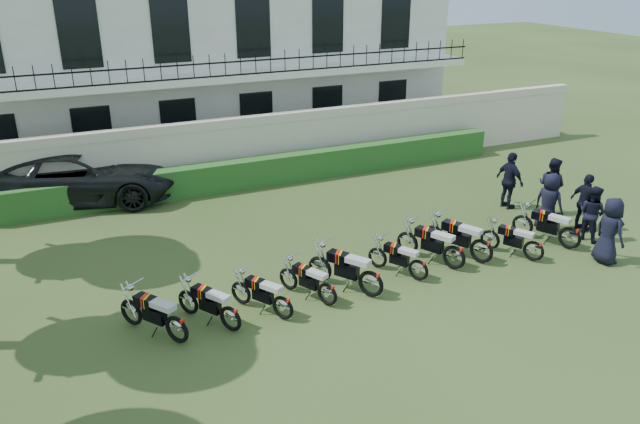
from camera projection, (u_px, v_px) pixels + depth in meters
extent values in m
plane|color=#2E441B|center=(331.00, 278.00, 15.64)|extent=(100.00, 100.00, 0.00)
cube|color=beige|center=(235.00, 154.00, 22.01)|extent=(30.00, 0.30, 2.00)
cube|color=beige|center=(234.00, 122.00, 21.57)|extent=(30.00, 0.35, 0.30)
cube|color=#254F1C|center=(270.00, 170.00, 21.90)|extent=(18.00, 0.60, 1.00)
cube|color=white|center=(190.00, 59.00, 26.12)|extent=(20.00, 8.00, 7.00)
cube|color=white|center=(221.00, 77.00, 22.16)|extent=(20.00, 1.40, 0.25)
cube|color=black|center=(225.00, 62.00, 21.38)|extent=(20.00, 0.05, 0.05)
cube|color=black|center=(226.00, 76.00, 21.55)|extent=(20.00, 0.05, 0.05)
cube|color=black|center=(94.00, 138.00, 21.79)|extent=(1.30, 0.12, 2.20)
cube|color=black|center=(79.00, 34.00, 20.45)|extent=(1.30, 0.12, 2.20)
cube|color=black|center=(179.00, 129.00, 22.92)|extent=(1.30, 0.12, 2.20)
cube|color=black|center=(170.00, 30.00, 21.59)|extent=(1.30, 0.12, 2.20)
cube|color=black|center=(257.00, 121.00, 24.05)|extent=(1.30, 0.12, 2.20)
cube|color=black|center=(253.00, 27.00, 22.72)|extent=(1.30, 0.12, 2.20)
cube|color=black|center=(327.00, 113.00, 25.19)|extent=(1.30, 0.12, 2.20)
cube|color=black|center=(327.00, 23.00, 23.86)|extent=(1.30, 0.12, 2.20)
cube|color=black|center=(391.00, 106.00, 26.32)|extent=(1.30, 0.12, 2.20)
cube|color=black|center=(395.00, 20.00, 24.99)|extent=(1.30, 0.12, 2.20)
torus|color=black|center=(201.00, 340.00, 12.57)|extent=(0.43, 0.56, 0.62)
torus|color=black|center=(154.00, 322.00, 13.20)|extent=(0.43, 0.56, 0.62)
cube|color=black|center=(178.00, 325.00, 12.80)|extent=(0.47, 0.56, 0.30)
cube|color=black|center=(169.00, 310.00, 12.81)|extent=(0.48, 0.53, 0.22)
cube|color=red|center=(169.00, 310.00, 12.80)|extent=(0.22, 0.27, 0.23)
cube|color=#E4B80C|center=(171.00, 311.00, 12.78)|extent=(0.20, 0.25, 0.23)
cube|color=#B5B5B5|center=(187.00, 316.00, 12.55)|extent=(0.52, 0.60, 0.12)
cylinder|color=silver|center=(156.00, 293.00, 12.85)|extent=(0.52, 0.37, 0.03)
torus|color=black|center=(253.00, 329.00, 12.98)|extent=(0.38, 0.54, 0.59)
torus|color=black|center=(209.00, 311.00, 13.62)|extent=(0.38, 0.54, 0.59)
cube|color=black|center=(232.00, 315.00, 13.22)|extent=(0.43, 0.54, 0.29)
cube|color=black|center=(223.00, 301.00, 13.24)|extent=(0.44, 0.50, 0.21)
cube|color=red|center=(223.00, 301.00, 13.23)|extent=(0.22, 0.25, 0.22)
cube|color=#E4B80C|center=(225.00, 301.00, 13.20)|extent=(0.20, 0.23, 0.22)
cube|color=#B5B5B5|center=(241.00, 306.00, 12.97)|extent=(0.48, 0.57, 0.12)
cylinder|color=silver|center=(212.00, 285.00, 13.28)|extent=(0.50, 0.33, 0.03)
torus|color=black|center=(305.00, 317.00, 13.43)|extent=(0.37, 0.52, 0.56)
torus|color=black|center=(262.00, 301.00, 14.05)|extent=(0.37, 0.52, 0.56)
cube|color=black|center=(284.00, 304.00, 13.66)|extent=(0.41, 0.52, 0.28)
cube|color=black|center=(276.00, 291.00, 13.68)|extent=(0.42, 0.48, 0.20)
cube|color=red|center=(276.00, 291.00, 13.67)|extent=(0.21, 0.24, 0.21)
cube|color=#E4B80C|center=(278.00, 292.00, 13.64)|extent=(0.19, 0.23, 0.21)
cube|color=#B5B5B5|center=(293.00, 296.00, 13.43)|extent=(0.46, 0.55, 0.11)
cylinder|color=silver|center=(265.00, 277.00, 13.72)|extent=(0.48, 0.32, 0.03)
torus|color=black|center=(348.00, 304.00, 13.95)|extent=(0.33, 0.53, 0.56)
torus|color=black|center=(307.00, 287.00, 14.63)|extent=(0.33, 0.53, 0.56)
cube|color=black|center=(329.00, 291.00, 14.21)|extent=(0.37, 0.52, 0.27)
cube|color=black|center=(322.00, 278.00, 14.24)|extent=(0.40, 0.47, 0.20)
cube|color=red|center=(322.00, 278.00, 14.24)|extent=(0.22, 0.23, 0.21)
cube|color=#E4B80C|center=(324.00, 279.00, 14.20)|extent=(0.20, 0.21, 0.21)
cube|color=#B5B5B5|center=(338.00, 283.00, 13.96)|extent=(0.42, 0.55, 0.11)
cylinder|color=silver|center=(312.00, 264.00, 14.30)|extent=(0.50, 0.27, 0.03)
torus|color=black|center=(398.00, 293.00, 14.28)|extent=(0.45, 0.61, 0.66)
torus|color=black|center=(345.00, 277.00, 14.99)|extent=(0.45, 0.61, 0.66)
cube|color=black|center=(373.00, 279.00, 14.54)|extent=(0.49, 0.61, 0.33)
cube|color=black|center=(364.00, 265.00, 14.56)|extent=(0.51, 0.57, 0.24)
cube|color=red|center=(364.00, 265.00, 14.55)|extent=(0.25, 0.29, 0.25)
cube|color=#E4B80C|center=(366.00, 266.00, 14.52)|extent=(0.22, 0.27, 0.25)
cube|color=#B5B5B5|center=(385.00, 270.00, 14.27)|extent=(0.55, 0.64, 0.13)
cylinder|color=silver|center=(351.00, 249.00, 14.61)|extent=(0.56, 0.39, 0.03)
torus|color=black|center=(440.00, 278.00, 15.08)|extent=(0.34, 0.52, 0.55)
torus|color=black|center=(397.00, 265.00, 15.72)|extent=(0.34, 0.52, 0.55)
cube|color=black|center=(420.00, 267.00, 15.32)|extent=(0.39, 0.51, 0.27)
cube|color=black|center=(413.00, 255.00, 15.34)|extent=(0.41, 0.47, 0.20)
cube|color=red|center=(413.00, 255.00, 15.34)|extent=(0.21, 0.23, 0.21)
cube|color=#E4B80C|center=(415.00, 256.00, 15.31)|extent=(0.19, 0.22, 0.21)
cube|color=#B5B5B5|center=(430.00, 259.00, 15.09)|extent=(0.44, 0.54, 0.11)
cylinder|color=silver|center=(404.00, 243.00, 15.40)|extent=(0.48, 0.29, 0.03)
torus|color=black|center=(479.00, 266.00, 15.54)|extent=(0.38, 0.62, 0.65)
torus|color=black|center=(430.00, 251.00, 16.34)|extent=(0.38, 0.62, 0.65)
cube|color=black|center=(456.00, 253.00, 15.85)|extent=(0.44, 0.61, 0.32)
cube|color=black|center=(448.00, 241.00, 15.88)|extent=(0.46, 0.55, 0.23)
cube|color=red|center=(449.00, 240.00, 15.88)|extent=(0.26, 0.27, 0.24)
cube|color=#E4B80C|center=(451.00, 241.00, 15.84)|extent=(0.23, 0.25, 0.24)
cube|color=#B5B5B5|center=(468.00, 245.00, 15.56)|extent=(0.49, 0.63, 0.13)
cylinder|color=silver|center=(438.00, 226.00, 15.95)|extent=(0.58, 0.32, 0.03)
torus|color=black|center=(507.00, 260.00, 15.84)|extent=(0.38, 0.64, 0.66)
torus|color=black|center=(457.00, 245.00, 16.67)|extent=(0.38, 0.64, 0.66)
cube|color=black|center=(484.00, 247.00, 16.16)|extent=(0.44, 0.62, 0.33)
cube|color=black|center=(476.00, 234.00, 16.20)|extent=(0.47, 0.56, 0.24)
cube|color=red|center=(476.00, 234.00, 16.20)|extent=(0.27, 0.27, 0.25)
cube|color=#E4B80C|center=(478.00, 234.00, 16.16)|extent=(0.24, 0.25, 0.25)
cube|color=#B5B5B5|center=(496.00, 238.00, 15.86)|extent=(0.50, 0.65, 0.13)
cylinder|color=silver|center=(465.00, 219.00, 16.28)|extent=(0.60, 0.32, 0.03)
torus|color=black|center=(556.00, 258.00, 16.06)|extent=(0.35, 0.53, 0.56)
torus|color=black|center=(511.00, 246.00, 16.71)|extent=(0.35, 0.53, 0.56)
cube|color=black|center=(536.00, 248.00, 16.31)|extent=(0.39, 0.52, 0.28)
cube|color=black|center=(529.00, 237.00, 16.33)|extent=(0.41, 0.48, 0.20)
cube|color=red|center=(529.00, 237.00, 16.32)|extent=(0.22, 0.24, 0.21)
cube|color=#E4B80C|center=(531.00, 237.00, 16.29)|extent=(0.20, 0.22, 0.21)
cube|color=#B5B5B5|center=(547.00, 240.00, 16.06)|extent=(0.44, 0.55, 0.11)
cylinder|color=silver|center=(519.00, 225.00, 16.38)|extent=(0.49, 0.30, 0.03)
torus|color=black|center=(595.00, 246.00, 16.66)|extent=(0.36, 0.61, 0.63)
torus|color=black|center=(545.00, 232.00, 17.45)|extent=(0.36, 0.61, 0.63)
cube|color=black|center=(572.00, 234.00, 16.96)|extent=(0.42, 0.59, 0.31)
cube|color=black|center=(565.00, 223.00, 17.00)|extent=(0.44, 0.54, 0.23)
cube|color=red|center=(565.00, 222.00, 17.00)|extent=(0.25, 0.26, 0.24)
cube|color=#E4B80C|center=(567.00, 223.00, 16.96)|extent=(0.23, 0.24, 0.24)
cube|color=#B5B5B5|center=(585.00, 226.00, 16.68)|extent=(0.47, 0.62, 0.12)
cylinder|color=silver|center=(555.00, 209.00, 17.08)|extent=(0.57, 0.30, 0.03)
imported|color=black|center=(78.00, 176.00, 20.22)|extent=(6.72, 4.21, 1.73)
imported|color=black|center=(610.00, 231.00, 16.12)|extent=(0.63, 0.92, 1.80)
imported|color=black|center=(592.00, 213.00, 17.47)|extent=(0.73, 0.87, 1.61)
imported|color=black|center=(585.00, 203.00, 18.05)|extent=(0.49, 1.04, 1.73)
imported|color=black|center=(549.00, 202.00, 18.04)|extent=(0.80, 0.99, 1.76)
imported|color=black|center=(551.00, 185.00, 19.31)|extent=(0.89, 1.02, 1.79)
imported|color=black|center=(510.00, 181.00, 19.66)|extent=(0.54, 1.11, 1.84)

